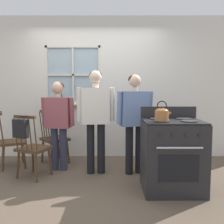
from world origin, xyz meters
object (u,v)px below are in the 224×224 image
chair_center_cluster (10,142)px  person_elderly_left (57,117)px  chair_near_wall (53,139)px  stove (171,155)px  chair_by_window (32,149)px  person_adult_right (134,114)px  handbag (20,128)px  potted_plant (59,100)px  kettle (161,114)px  person_teen_center (95,112)px

chair_center_cluster → person_elderly_left: (0.83, -0.13, 0.43)m
chair_near_wall → stove: stove is taller
chair_by_window → person_adult_right: bearing=-149.7°
chair_near_wall → stove: size_ratio=0.88×
person_adult_right → handbag: size_ratio=5.04×
chair_by_window → potted_plant: potted_plant is taller
stove → kettle: size_ratio=4.39×
stove → chair_near_wall: bearing=146.8°
chair_by_window → chair_center_cluster: 0.70m
chair_center_cluster → handbag: (0.42, -0.69, 0.35)m
chair_by_window → person_elderly_left: 0.64m
person_adult_right → stove: (0.44, -0.65, -0.46)m
chair_by_window → person_teen_center: 1.09m
chair_by_window → person_elderly_left: person_elderly_left is taller
chair_center_cluster → person_adult_right: size_ratio=0.62×
kettle → person_elderly_left: bearing=147.4°
chair_center_cluster → handbag: same height
chair_by_window → stove: stove is taller
person_elderly_left → kettle: person_elderly_left is taller
person_teen_center → chair_by_window: bearing=-172.7°
chair_by_window → handbag: size_ratio=3.11×
chair_by_window → chair_center_cluster: same height
person_teen_center → stove: person_teen_center is taller
person_teen_center → potted_plant: size_ratio=5.81×
chair_by_window → potted_plant: (0.19, 1.11, 0.68)m
chair_by_window → chair_near_wall: same height
chair_near_wall → stove: (1.83, -1.19, 0.04)m
chair_near_wall → kettle: (1.65, -1.33, 0.59)m
chair_center_cluster → person_adult_right: 2.13m
chair_center_cluster → kettle: 2.62m
chair_center_cluster → person_teen_center: (1.44, -0.29, 0.54)m
person_teen_center → chair_center_cluster: bearing=164.8°
potted_plant → chair_by_window: bearing=-100.0°
person_elderly_left → chair_center_cluster: bearing=179.7°
chair_by_window → handbag: bearing=90.0°
person_teen_center → stove: 1.33m
person_elderly_left → potted_plant: (-0.12, 0.76, 0.24)m
person_elderly_left → kettle: bearing=-24.1°
stove → chair_center_cluster: bearing=159.1°
person_teen_center → person_elderly_left: bearing=161.5°
stove → potted_plant: 2.46m
person_adult_right → kettle: (0.27, -0.79, 0.09)m
person_adult_right → chair_by_window: bearing=169.1°
person_elderly_left → person_adult_right: bearing=0.9°
stove → person_adult_right: bearing=123.7°
chair_by_window → kettle: kettle is taller
chair_near_wall → chair_center_cluster: bearing=69.6°
person_elderly_left → stove: 1.89m
person_teen_center → stove: bearing=-36.1°
potted_plant → kettle: bearing=-46.9°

